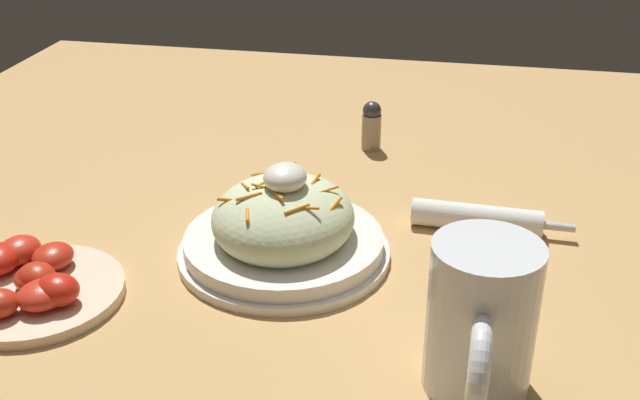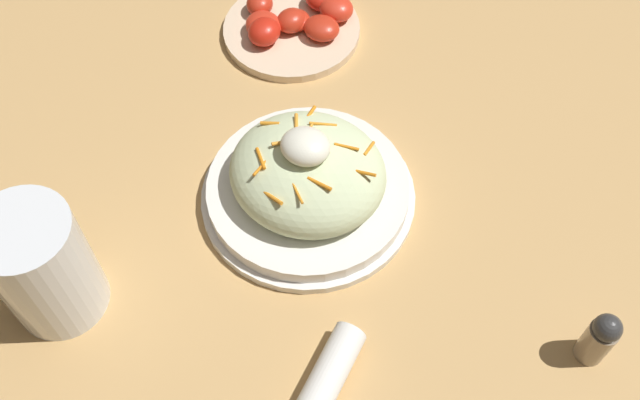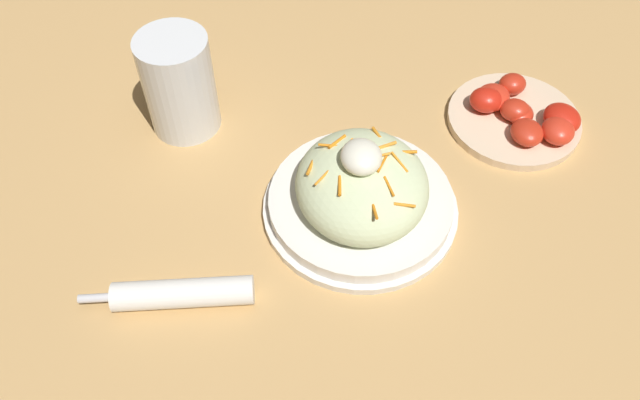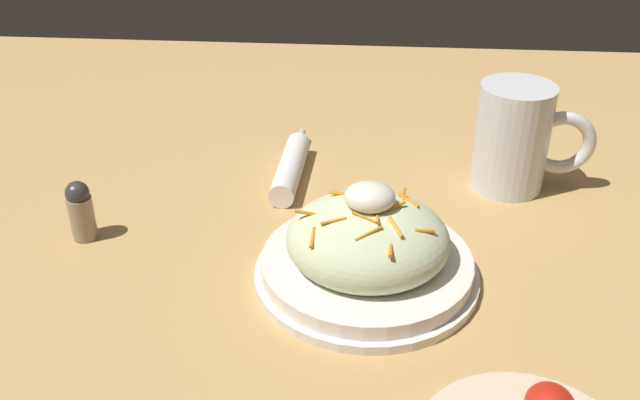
{
  "view_description": "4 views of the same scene",
  "coord_description": "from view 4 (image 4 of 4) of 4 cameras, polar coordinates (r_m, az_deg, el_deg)",
  "views": [
    {
      "loc": [
        0.78,
        0.15,
        0.45
      ],
      "look_at": [
        0.02,
        -0.01,
        0.05
      ],
      "focal_mm": 43.98,
      "sensor_mm": 36.0,
      "label": 1
    },
    {
      "loc": [
        -0.13,
        0.36,
        0.66
      ],
      "look_at": [
        0.03,
        0.0,
        0.07
      ],
      "focal_mm": 40.47,
      "sensor_mm": 36.0,
      "label": 2
    },
    {
      "loc": [
        -0.41,
        0.06,
        0.62
      ],
      "look_at": [
        0.04,
        0.01,
        0.05
      ],
      "focal_mm": 36.28,
      "sensor_mm": 36.0,
      "label": 3
    },
    {
      "loc": [
        0.06,
        -0.64,
        0.45
      ],
      "look_at": [
        0.01,
        0.02,
        0.06
      ],
      "focal_mm": 39.68,
      "sensor_mm": 36.0,
      "label": 4
    }
  ],
  "objects": [
    {
      "name": "beer_mug",
      "position": [
        0.92,
        15.38,
        4.38
      ],
      "size": [
        0.15,
        0.09,
        0.14
      ],
      "color": "white",
      "rests_on": "ground_plane"
    },
    {
      "name": "napkin_roll",
      "position": [
        0.92,
        -2.38,
        2.64
      ],
      "size": [
        0.04,
        0.19,
        0.03
      ],
      "color": "white",
      "rests_on": "ground_plane"
    },
    {
      "name": "salt_shaker",
      "position": [
        0.83,
        -18.74,
        -0.78
      ],
      "size": [
        0.03,
        0.03,
        0.07
      ],
      "color": "gray",
      "rests_on": "ground_plane"
    },
    {
      "name": "ground_plane",
      "position": [
        0.78,
        -0.52,
        -4.42
      ],
      "size": [
        1.43,
        1.43,
        0.0
      ],
      "primitive_type": "plane",
      "color": "tan"
    },
    {
      "name": "salad_plate",
      "position": [
        0.73,
        3.82,
        -4.05
      ],
      "size": [
        0.23,
        0.23,
        0.11
      ],
      "color": "white",
      "rests_on": "ground_plane"
    }
  ]
}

